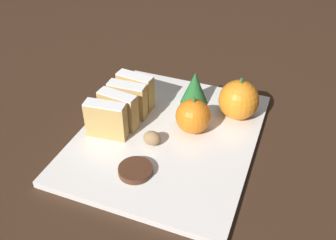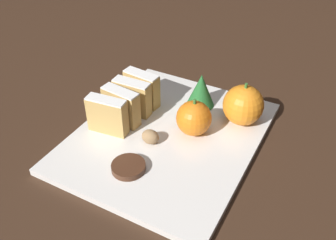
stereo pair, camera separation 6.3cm
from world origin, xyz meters
TOP-DOWN VIEW (x-y plane):
  - ground_plane at (0.00, 0.00)m, footprint 6.00×6.00m
  - serving_platter at (0.00, 0.00)m, footprint 0.30×0.36m
  - stollen_slice_front at (-0.10, -0.04)m, footprint 0.07×0.03m
  - stollen_slice_second at (-0.09, -0.01)m, footprint 0.07×0.03m
  - stollen_slice_third at (-0.09, 0.03)m, footprint 0.07×0.03m
  - stollen_slice_fourth at (-0.09, 0.06)m, footprint 0.07×0.03m
  - orange_near at (0.10, 0.09)m, footprint 0.07×0.07m
  - orange_far at (0.04, 0.02)m, footprint 0.06×0.06m
  - walnut at (-0.02, -0.03)m, footprint 0.03×0.02m
  - chocolate_cookie at (-0.01, -0.11)m, footprint 0.05×0.05m
  - evergreen_sprig at (0.01, 0.11)m, footprint 0.05×0.05m

SIDE VIEW (x-z plane):
  - ground_plane at x=0.00m, z-range 0.00..0.00m
  - serving_platter at x=0.00m, z-range 0.00..0.01m
  - chocolate_cookie at x=-0.01m, z-range 0.01..0.02m
  - walnut at x=-0.02m, z-range 0.01..0.04m
  - orange_far at x=0.04m, z-range 0.01..0.08m
  - evergreen_sprig at x=0.01m, z-range 0.01..0.08m
  - stollen_slice_front at x=-0.10m, z-range 0.01..0.08m
  - stollen_slice_second at x=-0.09m, z-range 0.01..0.08m
  - stollen_slice_third at x=-0.09m, z-range 0.01..0.08m
  - stollen_slice_fourth at x=-0.09m, z-range 0.01..0.08m
  - orange_near at x=0.10m, z-range 0.01..0.09m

